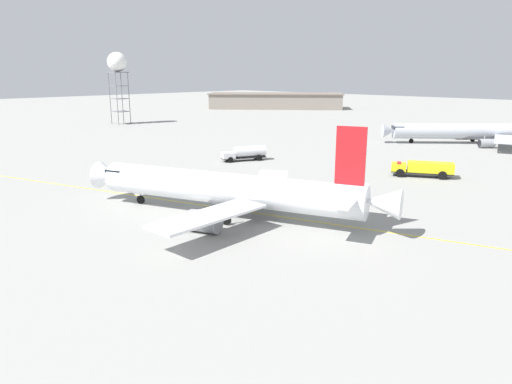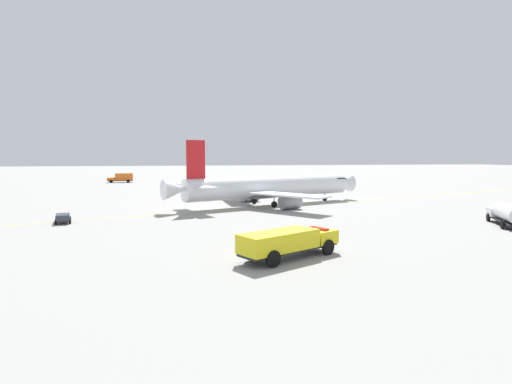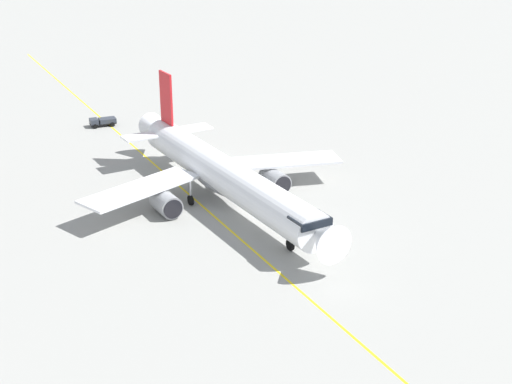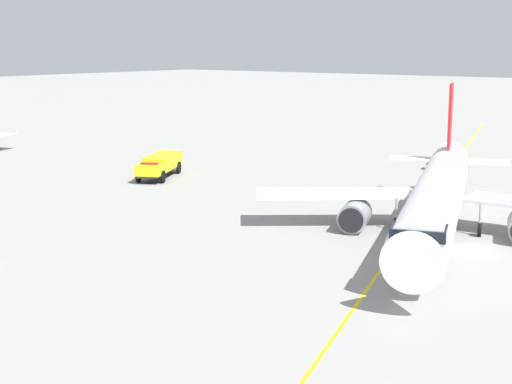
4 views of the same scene
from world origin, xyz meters
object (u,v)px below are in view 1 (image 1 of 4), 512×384
at_px(radar_tower, 117,64).
at_px(airliner_secondary, 474,132).
at_px(airliner_main, 230,191).
at_px(fuel_tanker_truck, 246,153).
at_px(fire_tender_truck, 423,168).

bearing_deg(radar_tower, airliner_secondary, -70.30).
height_order(airliner_secondary, radar_tower, radar_tower).
bearing_deg(airliner_main, airliner_secondary, -109.65).
xyz_separation_m(fuel_tanker_truck, radar_tower, (18.54, 79.15, 18.07)).
bearing_deg(fire_tender_truck, radar_tower, -32.00).
xyz_separation_m(airliner_main, fire_tender_truck, (37.34, -7.01, -1.61)).
distance_m(fire_tender_truck, fuel_tanker_truck, 33.46).
bearing_deg(fire_tender_truck, airliner_main, 51.66).
xyz_separation_m(airliner_secondary, radar_tower, (-36.79, 102.76, 16.78)).
bearing_deg(airliner_main, fire_tender_truck, -121.15).
height_order(airliner_secondary, fire_tender_truck, airliner_secondary).
xyz_separation_m(airliner_main, airliner_secondary, (82.49, 1.25, -0.28)).
distance_m(airliner_main, radar_tower, 114.80).
bearing_deg(fuel_tanker_truck, radar_tower, -76.73).
height_order(fire_tender_truck, fuel_tanker_truck, fuel_tanker_truck).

